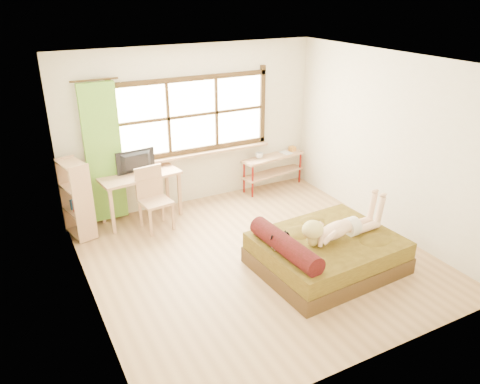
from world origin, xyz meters
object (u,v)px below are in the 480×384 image
woman (341,219)px  pipe_shelf (273,164)px  desk (140,180)px  bookshelf (77,199)px  bed (324,252)px  chair (153,195)px  kitten (278,240)px

woman → pipe_shelf: (0.67, 2.78, -0.26)m
woman → desk: woman is taller
woman → bookshelf: bookshelf is taller
bed → chair: chair is taller
bed → pipe_shelf: pipe_shelf is taller
bed → kitten: size_ratio=6.97×
chair → desk: bearing=96.8°
desk → bookshelf: (-1.01, -0.12, -0.07)m
bed → woman: bearing=-17.0°
woman → chair: 2.94m
chair → pipe_shelf: (2.50, 0.48, -0.08)m
woman → pipe_shelf: bearing=73.1°
kitten → bookshelf: bookshelf is taller
kitten → pipe_shelf: (1.54, 2.63, -0.10)m
bed → desk: size_ratio=1.44×
chair → bookshelf: size_ratio=0.82×
kitten → bookshelf: (-2.06, 2.39, 0.05)m
desk → bookshelf: bearing=179.7°
bed → pipe_shelf: size_ratio=1.46×
bed → bookshelf: bookshelf is taller
desk → pipe_shelf: 2.61m
desk → pipe_shelf: bearing=-4.4°
desk → pipe_shelf: (2.59, 0.12, -0.22)m
kitten → pipe_shelf: bearing=56.3°
pipe_shelf → bookshelf: bookshelf is taller
kitten → chair: chair is taller
kitten → desk: (-1.06, 2.50, 0.12)m
bed → kitten: bearing=168.0°
kitten → chair: (-0.97, 2.14, -0.02)m
pipe_shelf → kitten: bearing=-129.2°
woman → bed: bearing=163.0°
desk → woman: bearing=-61.1°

